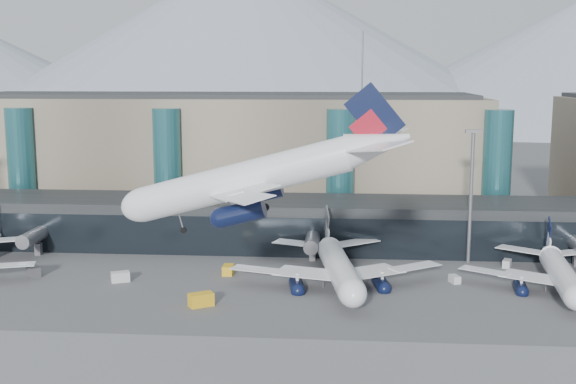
% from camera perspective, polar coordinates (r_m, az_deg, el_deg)
% --- Properties ---
extents(ground, '(900.00, 900.00, 0.00)m').
position_cam_1_polar(ground, '(96.47, 0.63, -12.63)').
color(ground, '#515154').
rests_on(ground, ground).
extents(concourse, '(170.00, 27.00, 10.00)m').
position_cam_1_polar(concourse, '(150.32, 2.13, -2.55)').
color(concourse, black).
rests_on(concourse, ground).
extents(terminal_main, '(130.00, 30.00, 31.00)m').
position_cam_1_polar(terminal_main, '(183.02, -5.26, 2.91)').
color(terminal_main, gray).
rests_on(terminal_main, ground).
extents(teal_towers, '(116.40, 19.40, 46.00)m').
position_cam_1_polar(teal_towers, '(166.02, -2.78, 1.77)').
color(teal_towers, '#256168').
rests_on(teal_towers, ground).
extents(mountain_ridge, '(910.00, 400.00, 110.00)m').
position_cam_1_polar(mountain_ridge, '(469.35, 5.86, 10.61)').
color(mountain_ridge, gray).
rests_on(mountain_ridge, ground).
extents(lightmast_mid, '(3.00, 1.20, 25.60)m').
position_cam_1_polar(lightmast_mid, '(140.94, 14.27, 0.26)').
color(lightmast_mid, slate).
rests_on(lightmast_mid, ground).
extents(hero_jet, '(34.38, 35.20, 11.34)m').
position_cam_1_polar(hero_jet, '(80.11, -1.29, 2.07)').
color(hero_jet, white).
rests_on(hero_jet, ground).
extents(jet_parked_mid, '(38.44, 38.66, 12.52)m').
position_cam_1_polar(jet_parked_mid, '(125.76, 3.85, -5.07)').
color(jet_parked_mid, white).
rests_on(jet_parked_mid, ground).
extents(jet_parked_right, '(34.43, 34.22, 11.15)m').
position_cam_1_polar(jet_parked_right, '(130.88, 20.62, -5.33)').
color(jet_parked_right, white).
rests_on(jet_parked_right, ground).
extents(veh_a, '(3.57, 2.88, 1.76)m').
position_cam_1_polar(veh_a, '(130.26, -13.11, -6.55)').
color(veh_a, silver).
rests_on(veh_a, ground).
extents(veh_b, '(1.83, 2.98, 1.72)m').
position_cam_1_polar(veh_b, '(131.77, -4.75, -6.15)').
color(veh_b, gold).
rests_on(veh_b, ground).
extents(veh_d, '(2.18, 2.84, 1.44)m').
position_cam_1_polar(veh_d, '(142.16, 16.91, -5.43)').
color(veh_d, silver).
rests_on(veh_d, ground).
extents(veh_f, '(3.41, 3.56, 1.80)m').
position_cam_1_polar(veh_f, '(138.10, -19.47, -5.92)').
color(veh_f, '#48474C').
rests_on(veh_f, ground).
extents(veh_g, '(2.01, 2.59, 1.33)m').
position_cam_1_polar(veh_g, '(129.64, 13.02, -6.72)').
color(veh_g, silver).
rests_on(veh_g, ground).
extents(veh_h, '(4.26, 3.66, 2.09)m').
position_cam_1_polar(veh_h, '(114.98, -6.88, -8.44)').
color(veh_h, gold).
rests_on(veh_h, ground).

